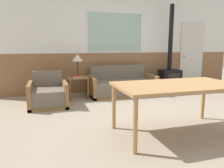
{
  "coord_description": "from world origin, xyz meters",
  "views": [
    {
      "loc": [
        -2.07,
        -3.35,
        1.29
      ],
      "look_at": [
        -0.78,
        0.97,
        0.5
      ],
      "focal_mm": 35.0,
      "sensor_mm": 36.0,
      "label": 1
    }
  ],
  "objects_px": {
    "couch": "(122,86)",
    "wood_stove": "(170,71)",
    "side_table": "(78,81)",
    "table_lamp": "(77,58)",
    "armchair": "(48,95)",
    "dining_table": "(177,89)"
  },
  "relations": [
    {
      "from": "couch",
      "to": "dining_table",
      "type": "distance_m",
      "value": 2.69
    },
    {
      "from": "armchair",
      "to": "side_table",
      "type": "distance_m",
      "value": 0.91
    },
    {
      "from": "side_table",
      "to": "couch",
      "type": "bearing_deg",
      "value": 1.06
    },
    {
      "from": "table_lamp",
      "to": "dining_table",
      "type": "xyz_separation_m",
      "value": [
        1.06,
        -2.72,
        -0.31
      ]
    },
    {
      "from": "armchair",
      "to": "table_lamp",
      "type": "xyz_separation_m",
      "value": [
        0.74,
        0.61,
        0.76
      ]
    },
    {
      "from": "dining_table",
      "to": "wood_stove",
      "type": "relative_size",
      "value": 0.74
    },
    {
      "from": "couch",
      "to": "side_table",
      "type": "xyz_separation_m",
      "value": [
        -1.16,
        -0.02,
        0.2
      ]
    },
    {
      "from": "wood_stove",
      "to": "armchair",
      "type": "bearing_deg",
      "value": -168.68
    },
    {
      "from": "armchair",
      "to": "side_table",
      "type": "height_order",
      "value": "armchair"
    },
    {
      "from": "armchair",
      "to": "wood_stove",
      "type": "height_order",
      "value": "wood_stove"
    },
    {
      "from": "side_table",
      "to": "table_lamp",
      "type": "relative_size",
      "value": 0.96
    },
    {
      "from": "side_table",
      "to": "dining_table",
      "type": "distance_m",
      "value": 2.86
    },
    {
      "from": "armchair",
      "to": "side_table",
      "type": "relative_size",
      "value": 1.63
    },
    {
      "from": "couch",
      "to": "side_table",
      "type": "height_order",
      "value": "couch"
    },
    {
      "from": "table_lamp",
      "to": "dining_table",
      "type": "relative_size",
      "value": 0.31
    },
    {
      "from": "side_table",
      "to": "table_lamp",
      "type": "bearing_deg",
      "value": 75.68
    },
    {
      "from": "dining_table",
      "to": "side_table",
      "type": "bearing_deg",
      "value": 112.41
    },
    {
      "from": "couch",
      "to": "table_lamp",
      "type": "bearing_deg",
      "value": 176.7
    },
    {
      "from": "armchair",
      "to": "table_lamp",
      "type": "distance_m",
      "value": 1.22
    },
    {
      "from": "couch",
      "to": "armchair",
      "type": "bearing_deg",
      "value": -163.76
    },
    {
      "from": "couch",
      "to": "wood_stove",
      "type": "xyz_separation_m",
      "value": [
        1.5,
        0.13,
        0.34
      ]
    },
    {
      "from": "armchair",
      "to": "table_lamp",
      "type": "height_order",
      "value": "table_lamp"
    }
  ]
}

